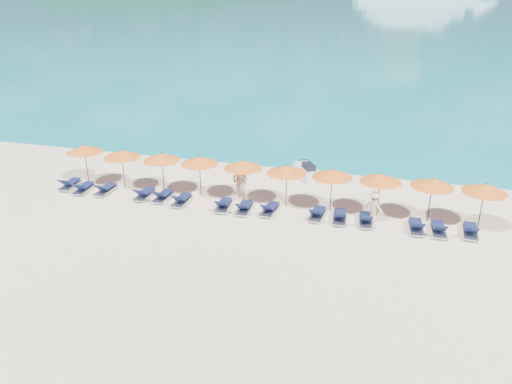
# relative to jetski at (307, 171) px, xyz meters

# --- Properties ---
(ground) EXTENTS (1400.00, 1400.00, 0.00)m
(ground) POSITION_rel_jetski_xyz_m (-1.55, -8.85, -0.37)
(ground) COLOR beige
(headland_main) EXTENTS (374.00, 242.00, 126.50)m
(headland_main) POSITION_rel_jetski_xyz_m (-301.55, 531.15, -38.37)
(headland_main) COLOR black
(headland_main) RESTS_ON ground
(headland_small) EXTENTS (162.00, 126.00, 85.50)m
(headland_small) POSITION_rel_jetski_xyz_m (-151.55, 551.15, -35.37)
(headland_small) COLOR black
(headland_small) RESTS_ON ground
(jetski) EXTENTS (2.11, 2.63, 0.89)m
(jetski) POSITION_rel_jetski_xyz_m (0.00, 0.00, 0.00)
(jetski) COLOR white
(jetski) RESTS_ON ground
(beachgoer_a) EXTENTS (0.64, 0.47, 1.61)m
(beachgoer_a) POSITION_rel_jetski_xyz_m (-2.67, -4.67, 0.44)
(beachgoer_a) COLOR #E0AD86
(beachgoer_a) RESTS_ON ground
(beachgoer_b) EXTENTS (1.03, 0.75, 1.90)m
(beachgoer_b) POSITION_rel_jetski_xyz_m (-3.05, -3.78, 0.58)
(beachgoer_b) COLOR #E0AD86
(beachgoer_b) RESTS_ON ground
(beachgoer_c) EXTENTS (1.12, 0.86, 1.58)m
(beachgoer_c) POSITION_rel_jetski_xyz_m (4.18, -5.16, 0.42)
(beachgoer_c) COLOR #E0AD86
(beachgoer_c) RESTS_ON ground
(umbrella_0) EXTENTS (2.10, 2.10, 2.28)m
(umbrella_0) POSITION_rel_jetski_xyz_m (-12.26, -4.21, 1.65)
(umbrella_0) COLOR black
(umbrella_0) RESTS_ON ground
(umbrella_1) EXTENTS (2.10, 2.10, 2.28)m
(umbrella_1) POSITION_rel_jetski_xyz_m (-9.72, -4.46, 1.65)
(umbrella_1) COLOR black
(umbrella_1) RESTS_ON ground
(umbrella_2) EXTENTS (2.10, 2.10, 2.28)m
(umbrella_2) POSITION_rel_jetski_xyz_m (-7.35, -4.33, 1.65)
(umbrella_2) COLOR black
(umbrella_2) RESTS_ON ground
(umbrella_3) EXTENTS (2.10, 2.10, 2.28)m
(umbrella_3) POSITION_rel_jetski_xyz_m (-5.15, -4.31, 1.65)
(umbrella_3) COLOR black
(umbrella_3) RESTS_ON ground
(umbrella_4) EXTENTS (2.10, 2.10, 2.28)m
(umbrella_4) POSITION_rel_jetski_xyz_m (-2.71, -4.30, 1.65)
(umbrella_4) COLOR black
(umbrella_4) RESTS_ON ground
(umbrella_5) EXTENTS (2.10, 2.10, 2.28)m
(umbrella_5) POSITION_rel_jetski_xyz_m (-0.33, -4.42, 1.65)
(umbrella_5) COLOR black
(umbrella_5) RESTS_ON ground
(umbrella_6) EXTENTS (2.10, 2.10, 2.28)m
(umbrella_6) POSITION_rel_jetski_xyz_m (1.98, -4.37, 1.65)
(umbrella_6) COLOR black
(umbrella_6) RESTS_ON ground
(umbrella_7) EXTENTS (2.10, 2.10, 2.28)m
(umbrella_7) POSITION_rel_jetski_xyz_m (4.34, -4.36, 1.65)
(umbrella_7) COLOR black
(umbrella_7) RESTS_ON ground
(umbrella_8) EXTENTS (2.10, 2.10, 2.28)m
(umbrella_8) POSITION_rel_jetski_xyz_m (6.75, -4.33, 1.65)
(umbrella_8) COLOR black
(umbrella_8) RESTS_ON ground
(umbrella_9) EXTENTS (2.10, 2.10, 2.28)m
(umbrella_9) POSITION_rel_jetski_xyz_m (9.05, -4.42, 1.65)
(umbrella_9) COLOR black
(umbrella_9) RESTS_ON ground
(lounger_0) EXTENTS (0.78, 1.75, 0.66)m
(lounger_0) POSITION_rel_jetski_xyz_m (-12.73, -5.35, -0.13)
(lounger_0) COLOR silver
(lounger_0) RESTS_ON ground
(lounger_1) EXTENTS (0.79, 1.75, 0.66)m
(lounger_1) POSITION_rel_jetski_xyz_m (-11.64, -5.66, -0.13)
(lounger_1) COLOR silver
(lounger_1) RESTS_ON ground
(lounger_2) EXTENTS (0.65, 1.71, 0.66)m
(lounger_2) POSITION_rel_jetski_xyz_m (-10.36, -5.49, -0.13)
(lounger_2) COLOR silver
(lounger_2) RESTS_ON ground
(lounger_3) EXTENTS (0.62, 1.70, 0.66)m
(lounger_3) POSITION_rel_jetski_xyz_m (-7.95, -5.51, -0.13)
(lounger_3) COLOR silver
(lounger_3) RESTS_ON ground
(lounger_4) EXTENTS (0.65, 1.71, 0.66)m
(lounger_4) POSITION_rel_jetski_xyz_m (-6.87, -5.48, -0.13)
(lounger_4) COLOR silver
(lounger_4) RESTS_ON ground
(lounger_5) EXTENTS (0.64, 1.71, 0.66)m
(lounger_5) POSITION_rel_jetski_xyz_m (-5.68, -5.70, -0.13)
(lounger_5) COLOR silver
(lounger_5) RESTS_ON ground
(lounger_6) EXTENTS (0.77, 1.75, 0.66)m
(lounger_6) POSITION_rel_jetski_xyz_m (-3.34, -5.72, -0.13)
(lounger_6) COLOR silver
(lounger_6) RESTS_ON ground
(lounger_7) EXTENTS (0.70, 1.73, 0.66)m
(lounger_7) POSITION_rel_jetski_xyz_m (-2.21, -5.74, -0.13)
(lounger_7) COLOR silver
(lounger_7) RESTS_ON ground
(lounger_8) EXTENTS (0.75, 1.74, 0.66)m
(lounger_8) POSITION_rel_jetski_xyz_m (-0.92, -5.56, -0.13)
(lounger_8) COLOR silver
(lounger_8) RESTS_ON ground
(lounger_9) EXTENTS (0.72, 1.73, 0.66)m
(lounger_9) POSITION_rel_jetski_xyz_m (1.49, -5.45, -0.13)
(lounger_9) COLOR silver
(lounger_9) RESTS_ON ground
(lounger_10) EXTENTS (0.78, 1.75, 0.66)m
(lounger_10) POSITION_rel_jetski_xyz_m (2.60, -5.52, -0.13)
(lounger_10) COLOR silver
(lounger_10) RESTS_ON ground
(lounger_11) EXTENTS (0.79, 1.75, 0.66)m
(lounger_11) POSITION_rel_jetski_xyz_m (3.86, -5.49, -0.13)
(lounger_11) COLOR silver
(lounger_11) RESTS_ON ground
(lounger_12) EXTENTS (0.77, 1.75, 0.66)m
(lounger_12) POSITION_rel_jetski_xyz_m (6.21, -5.60, -0.13)
(lounger_12) COLOR silver
(lounger_12) RESTS_ON ground
(lounger_13) EXTENTS (0.72, 1.73, 0.66)m
(lounger_13) POSITION_rel_jetski_xyz_m (7.20, -5.58, -0.13)
(lounger_13) COLOR silver
(lounger_13) RESTS_ON ground
(lounger_14) EXTENTS (0.71, 1.73, 0.66)m
(lounger_14) POSITION_rel_jetski_xyz_m (8.61, -5.39, -0.13)
(lounger_14) COLOR silver
(lounger_14) RESTS_ON ground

